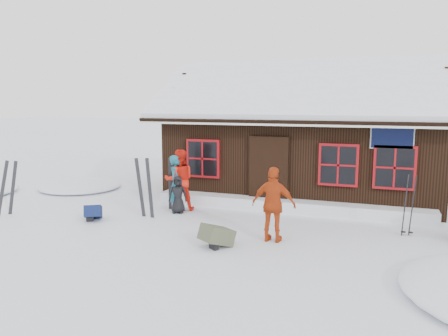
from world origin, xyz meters
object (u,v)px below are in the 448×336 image
Objects in this scene: skier_orange_right at (274,205)px; ski_pair_left at (8,188)px; backpack_olive at (217,239)px; skier_teal at (177,183)px; ski_poles at (409,206)px; skier_orange_left at (179,180)px; backpack_blue at (93,214)px; skier_crouched at (178,195)px.

ski_pair_left is at bearing 3.68° from skier_orange_right.
ski_pair_left reaches higher than backpack_olive.
skier_teal is 5.91m from ski_poles.
skier_orange_left reaches higher than ski_pair_left.
ski_poles is 4.42m from backpack_olive.
ski_poles is at bearing -93.25° from skier_teal.
skier_orange_left is 2.73× the size of backpack_olive.
skier_orange_left reaches higher than ski_poles.
skier_orange_left is 2.47m from backpack_blue.
backpack_olive is (6.19, -0.55, -0.55)m from ski_pair_left.
skier_crouched is 4.54m from ski_pair_left.
skier_teal reaches higher than backpack_blue.
ski_poles is at bearing 149.17° from skier_orange_left.
backpack_olive is (-1.03, -0.74, -0.65)m from skier_orange_right.
backpack_blue is (2.46, 0.32, -0.57)m from ski_pair_left.
skier_orange_left is 1.04× the size of skier_orange_right.
skier_crouched is 5.80m from ski_poles.
skier_orange_left is 1.12× the size of ski_pair_left.
skier_teal is 4.50m from ski_pair_left.
skier_orange_right is at bearing -119.18° from skier_teal.
ski_pair_left reaches higher than ski_poles.
skier_orange_left is 0.48m from skier_crouched.
skier_orange_right reaches higher than skier_teal.
skier_crouched is (0.10, -0.31, -0.35)m from skier_orange_left.
backpack_olive is at bearing 37.93° from skier_orange_right.
skier_orange_left is 3.62m from skier_orange_right.
skier_crouched is at bearing 80.35° from skier_orange_left.
skier_orange_left is at bearing 94.79° from skier_crouched.
backpack_olive reaches higher than backpack_blue.
skier_orange_left is 3.39m from backpack_olive.
ski_poles is at bearing -21.23° from ski_pair_left.
skier_teal reaches higher than ski_pair_left.
skier_orange_right reaches higher than backpack_olive.
backpack_olive is (-3.81, -2.19, -0.51)m from ski_poles.
skier_orange_left is at bearing -4.39° from skier_teal.
ski_poles is at bearing -20.56° from backpack_blue.
ski_poles reaches higher than skier_crouched.
backpack_olive is (3.73, -0.87, 0.02)m from backpack_blue.
skier_orange_right is 3.40m from skier_crouched.
backpack_blue is at bearing 18.93° from skier_orange_left.
skier_teal is 0.17m from skier_orange_left.
backpack_olive is at bearing 101.94° from skier_orange_left.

